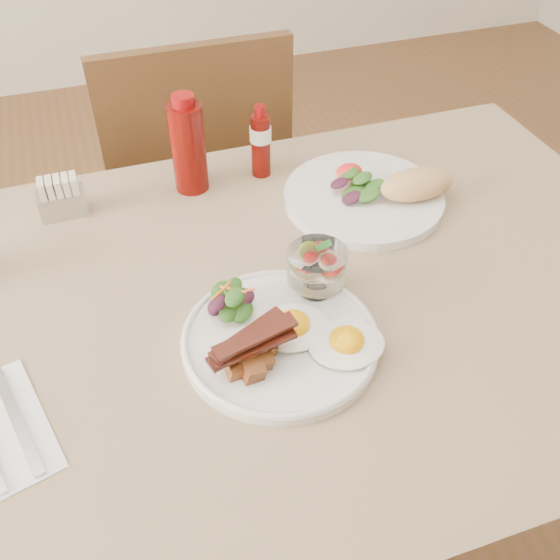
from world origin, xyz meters
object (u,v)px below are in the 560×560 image
Objects in this scene: ketchup_bottle at (188,146)px; main_plate at (280,340)px; fruit_cup at (317,266)px; sugar_caddy at (62,199)px; chair_far at (196,186)px; hot_sauce_bottle at (261,142)px; second_plate at (376,193)px; table at (280,334)px.

main_plate is at bearing -85.91° from ketchup_bottle.
sugar_caddy is (-0.35, 0.34, -0.03)m from fruit_cup.
ketchup_bottle is at bearing -100.59° from chair_far.
fruit_cup reaches higher than main_plate.
ketchup_bottle is at bearing 94.09° from main_plate.
hot_sauce_bottle is at bearing 76.06° from main_plate.
ketchup_bottle is (-0.03, 0.43, 0.08)m from main_plate.
second_plate is 0.24m from hot_sauce_bottle.
ketchup_bottle is (-0.06, -0.33, 0.31)m from chair_far.
chair_far is at bearing 48.82° from sugar_caddy.
chair_far is 5.01× the size of ketchup_bottle.
main_plate is at bearing -57.96° from sugar_caddy.
table is at bearing -47.68° from sugar_caddy.
ketchup_bottle is 0.14m from hot_sauce_bottle.
chair_far is 0.45m from hot_sauce_bottle.
second_plate is 2.11× the size of hot_sauce_bottle.
ketchup_bottle is at bearing 107.51° from fruit_cup.
ketchup_bottle reaches higher than chair_far.
hot_sauce_bottle reaches higher than sugar_caddy.
hot_sauce_bottle reaches higher than fruit_cup.
chair_far reaches higher than second_plate.
sugar_caddy is at bearing 122.45° from main_plate.
chair_far is 0.46m from ketchup_bottle.
fruit_cup reaches higher than sugar_caddy.
chair_far is 3.32× the size of main_plate.
main_plate is 3.12× the size of fruit_cup.
chair_far is at bearing 94.10° from fruit_cup.
chair_far reaches higher than main_plate.
ketchup_bottle is at bearing 100.69° from table.
hot_sauce_bottle is at bearing 85.98° from fruit_cup.
second_plate is at bearing 45.91° from fruit_cup.
main_plate is at bearing -135.34° from second_plate.
table is at bearing 71.43° from main_plate.
main_plate is at bearing -108.57° from table.
main_plate is 0.44m from hot_sauce_bottle.
second_plate is (0.19, 0.20, -0.05)m from fruit_cup.
fruit_cup is 0.28m from second_plate.
sugar_caddy is at bearing 132.73° from table.
table is 4.75× the size of main_plate.
chair_far is at bearing 79.41° from ketchup_bottle.
second_plate is at bearing -15.26° from sugar_caddy.
fruit_cup is (0.08, 0.07, 0.06)m from main_plate.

